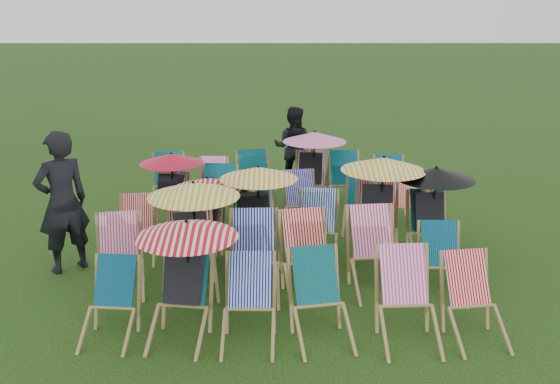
{
  "coord_description": "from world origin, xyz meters",
  "views": [
    {
      "loc": [
        -0.07,
        -8.32,
        3.53
      ],
      "look_at": [
        -0.06,
        0.32,
        0.9
      ],
      "focal_mm": 40.0,
      "sensor_mm": 36.0,
      "label": 1
    }
  ],
  "objects_px": {
    "deckchair_5": "(476,301)",
    "person_rear": "(293,147)",
    "person_left": "(62,202)",
    "deckchair_0": "(109,303)",
    "deckchair_29": "(389,184)"
  },
  "relations": [
    {
      "from": "deckchair_29",
      "to": "person_left",
      "type": "bearing_deg",
      "value": -146.61
    },
    {
      "from": "person_rear",
      "to": "deckchair_0",
      "type": "bearing_deg",
      "value": 81.86
    },
    {
      "from": "deckchair_5",
      "to": "deckchair_29",
      "type": "height_order",
      "value": "deckchair_29"
    },
    {
      "from": "deckchair_29",
      "to": "deckchair_5",
      "type": "bearing_deg",
      "value": -83.45
    },
    {
      "from": "person_left",
      "to": "deckchair_5",
      "type": "bearing_deg",
      "value": 120.37
    },
    {
      "from": "person_rear",
      "to": "person_left",
      "type": "bearing_deg",
      "value": 63.5
    },
    {
      "from": "deckchair_0",
      "to": "deckchair_5",
      "type": "relative_size",
      "value": 0.94
    },
    {
      "from": "deckchair_0",
      "to": "person_rear",
      "type": "relative_size",
      "value": 0.52
    },
    {
      "from": "deckchair_0",
      "to": "deckchair_5",
      "type": "xyz_separation_m",
      "value": [
        3.96,
        -0.01,
        0.03
      ]
    },
    {
      "from": "person_left",
      "to": "person_rear",
      "type": "distance_m",
      "value": 5.16
    },
    {
      "from": "deckchair_5",
      "to": "person_rear",
      "type": "bearing_deg",
      "value": 99.31
    },
    {
      "from": "deckchair_0",
      "to": "deckchair_5",
      "type": "bearing_deg",
      "value": 4.8
    },
    {
      "from": "person_left",
      "to": "deckchair_29",
      "type": "bearing_deg",
      "value": 169.51
    },
    {
      "from": "deckchair_5",
      "to": "person_rear",
      "type": "xyz_separation_m",
      "value": [
        -1.85,
        5.91,
        0.36
      ]
    },
    {
      "from": "deckchair_5",
      "to": "person_rear",
      "type": "relative_size",
      "value": 0.56
    }
  ]
}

